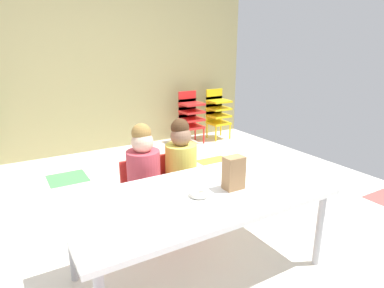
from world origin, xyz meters
TOP-DOWN VIEW (x-y plane):
  - ground_plane at (0.00, -0.00)m, footprint 5.32×4.60m
  - back_wall at (0.00, 2.30)m, footprint 5.32×0.10m
  - craft_table at (0.01, -0.82)m, footprint 1.66×0.82m
  - seated_child_near_camera at (-0.11, -0.18)m, footprint 0.32×0.31m
  - seated_child_middle_seat at (0.22, -0.18)m, footprint 0.32×0.31m
  - kid_chair_red_stack at (1.53, 1.91)m, footprint 0.32×0.30m
  - kid_chair_yellow_stack at (2.04, 1.91)m, footprint 0.32×0.30m
  - paper_bag_brown at (0.24, -0.86)m, footprint 0.13×0.09m
  - paper_plate_near_edge at (-0.02, -0.86)m, footprint 0.18×0.18m
  - donut_powdered_on_plate at (-0.02, -0.86)m, footprint 0.13×0.13m

SIDE VIEW (x-z plane):
  - ground_plane at x=0.00m, z-range -0.02..0.00m
  - kid_chair_red_stack at x=1.53m, z-range 0.06..0.86m
  - kid_chair_yellow_stack at x=2.04m, z-range 0.06..0.86m
  - craft_table at x=0.01m, z-range 0.24..0.83m
  - seated_child_near_camera at x=-0.11m, z-range 0.10..1.01m
  - seated_child_middle_seat at x=0.22m, z-range 0.10..1.01m
  - paper_plate_near_edge at x=-0.02m, z-range 0.58..0.59m
  - donut_powdered_on_plate at x=-0.02m, z-range 0.59..0.63m
  - paper_bag_brown at x=0.24m, z-range 0.58..0.80m
  - back_wall at x=0.00m, z-range 0.00..2.72m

